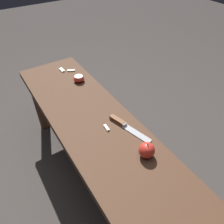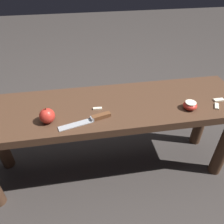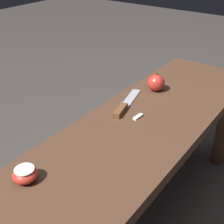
{
  "view_description": "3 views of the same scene",
  "coord_description": "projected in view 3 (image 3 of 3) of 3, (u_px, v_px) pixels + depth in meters",
  "views": [
    {
      "loc": [
        0.7,
        -0.35,
        1.25
      ],
      "look_at": [
        0.0,
        0.1,
        0.52
      ],
      "focal_mm": 35.0,
      "sensor_mm": 36.0,
      "label": 1
    },
    {
      "loc": [
        0.13,
        0.88,
        1.13
      ],
      "look_at": [
        0.0,
        0.1,
        0.52
      ],
      "focal_mm": 35.0,
      "sensor_mm": 36.0,
      "label": 2
    },
    {
      "loc": [
        -0.75,
        -0.45,
        1.05
      ],
      "look_at": [
        0.0,
        0.1,
        0.52
      ],
      "focal_mm": 50.0,
      "sensor_mm": 36.0,
      "label": 3
    }
  ],
  "objects": [
    {
      "name": "apple_cut",
      "position": [
        25.0,
        174.0,
        0.81
      ],
      "size": [
        0.07,
        0.07,
        0.04
      ],
      "color": "red",
      "rests_on": "wooden_bench"
    },
    {
      "name": "knife",
      "position": [
        124.0,
        106.0,
        1.15
      ],
      "size": [
        0.24,
        0.09,
        0.02
      ],
      "rotation": [
        0.0,
        0.0,
        0.26
      ],
      "color": "#9EA0A5",
      "rests_on": "wooden_bench"
    },
    {
      "name": "wooden_bench",
      "position": [
        134.0,
        151.0,
        1.08
      ],
      "size": [
        1.4,
        0.38,
        0.49
      ],
      "color": "#472D1E",
      "rests_on": "ground_plane"
    },
    {
      "name": "apple_slice_near_knife",
      "position": [
        138.0,
        117.0,
        1.09
      ],
      "size": [
        0.04,
        0.02,
        0.01
      ],
      "color": "silver",
      "rests_on": "wooden_bench"
    },
    {
      "name": "apple_whole",
      "position": [
        156.0,
        83.0,
        1.26
      ],
      "size": [
        0.07,
        0.07,
        0.08
      ],
      "color": "red",
      "rests_on": "wooden_bench"
    }
  ]
}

